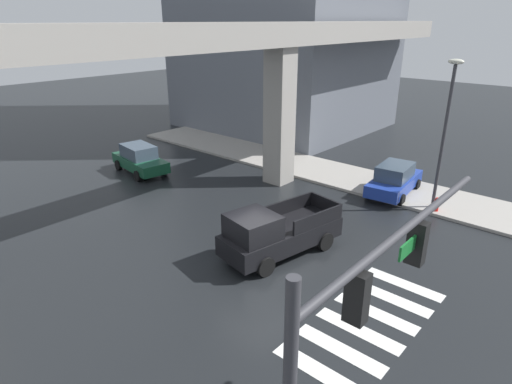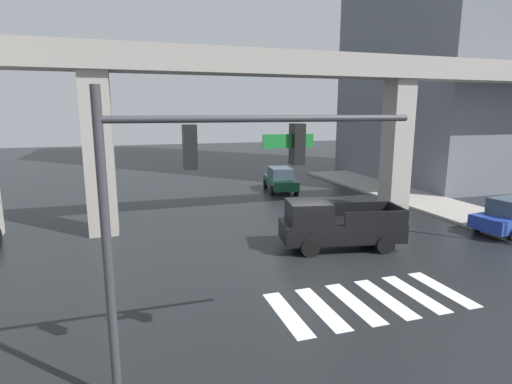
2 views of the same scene
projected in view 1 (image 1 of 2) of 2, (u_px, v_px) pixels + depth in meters
name	position (u px, v px, depth m)	size (l,w,h in m)	color
ground_plane	(258.00, 270.00, 16.39)	(120.00, 120.00, 0.00)	black
crosswalk_stripes	(367.00, 321.00, 13.60)	(6.05, 2.80, 0.01)	silver
elevated_overpass	(154.00, 60.00, 17.02)	(52.95, 1.80, 8.74)	#9E9991
sidewalk_east	(357.00, 180.00, 25.43)	(4.00, 36.00, 0.15)	#9E9991
pickup_truck	(276.00, 233.00, 17.10)	(5.36, 2.81, 2.08)	black
sedan_dark_green	(140.00, 159.00, 26.62)	(2.42, 4.51, 1.72)	#14472D
sedan_blue	(394.00, 180.00, 23.20)	(4.46, 2.29, 1.72)	#1E3899
traffic_signal_mast	(357.00, 331.00, 6.63)	(6.49, 0.32, 6.20)	#38383D
street_lamp_near_corner	(447.00, 119.00, 19.98)	(0.44, 0.70, 7.24)	#38383D
fire_hydrant	(436.00, 205.00, 21.04)	(0.24, 0.24, 0.85)	red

